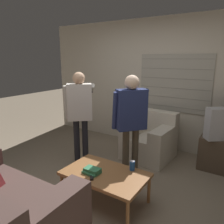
# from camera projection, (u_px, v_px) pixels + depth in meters

# --- Properties ---
(ground_plane) EXTENTS (16.00, 16.00, 0.00)m
(ground_plane) POSITION_uv_depth(u_px,v_px,m) (96.00, 191.00, 3.02)
(ground_plane) COLOR #7F705B
(wall_back) EXTENTS (5.20, 0.08, 2.55)m
(wall_back) POSITION_uv_depth(u_px,v_px,m) (157.00, 85.00, 4.36)
(wall_back) COLOR beige
(wall_back) RESTS_ON ground_plane
(armchair_beige) EXTENTS (0.85, 0.84, 0.84)m
(armchair_beige) POSITION_uv_depth(u_px,v_px,m) (150.00, 139.00, 4.01)
(armchair_beige) COLOR beige
(armchair_beige) RESTS_ON ground_plane
(coffee_table) EXTENTS (1.04, 0.63, 0.40)m
(coffee_table) POSITION_uv_depth(u_px,v_px,m) (105.00, 175.00, 2.73)
(coffee_table) COLOR brown
(coffee_table) RESTS_ON ground_plane
(person_left_standing) EXTENTS (0.49, 0.80, 1.58)m
(person_left_standing) POSITION_uv_depth(u_px,v_px,m) (80.00, 108.00, 3.60)
(person_left_standing) COLOR black
(person_left_standing) RESTS_ON ground_plane
(person_right_standing) EXTENTS (0.51, 0.79, 1.57)m
(person_right_standing) POSITION_uv_depth(u_px,v_px,m) (131.00, 115.00, 3.17)
(person_right_standing) COLOR #4C4233
(person_right_standing) RESTS_ON ground_plane
(book_stack) EXTENTS (0.21, 0.17, 0.06)m
(book_stack) POSITION_uv_depth(u_px,v_px,m) (92.00, 171.00, 2.70)
(book_stack) COLOR #33754C
(book_stack) RESTS_ON coffee_table
(soda_can) EXTENTS (0.07, 0.07, 0.13)m
(soda_can) POSITION_uv_depth(u_px,v_px,m) (132.00, 166.00, 2.77)
(soda_can) COLOR #194C9E
(soda_can) RESTS_ON coffee_table
(spare_remote) EXTENTS (0.12, 0.12, 0.02)m
(spare_remote) POSITION_uv_depth(u_px,v_px,m) (92.00, 177.00, 2.60)
(spare_remote) COLOR black
(spare_remote) RESTS_ON coffee_table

